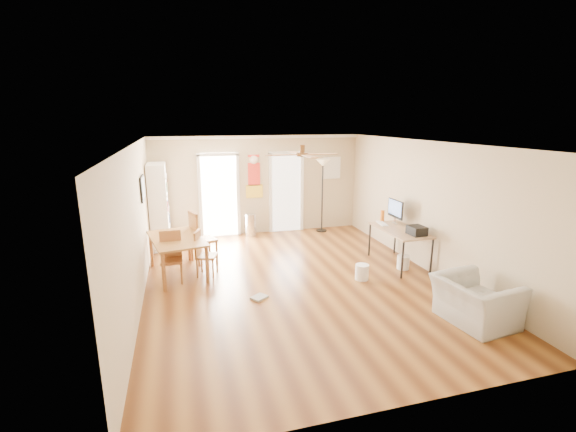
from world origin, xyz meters
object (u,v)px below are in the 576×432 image
object	(u,v)px
computer_desk	(399,247)
armchair	(475,301)
dining_chair_near	(171,258)
wastebasket_a	(362,272)
dining_table	(178,256)
bookshelf	(159,206)
dining_chair_right_a	(204,237)
torchiere_lamp	(322,196)
wastebasket_b	(403,262)
dining_chair_right_b	(207,253)
trash_can	(250,225)
printer	(417,230)

from	to	relation	value
computer_desk	armchair	world-z (taller)	computer_desk
dining_chair_near	wastebasket_a	size ratio (longest dim) A/B	3.18
dining_table	armchair	world-z (taller)	dining_table
bookshelf	dining_chair_right_a	size ratio (longest dim) A/B	1.80
bookshelf	wastebasket_a	xyz separation A→B (m)	(3.78, -3.10, -0.86)
bookshelf	torchiere_lamp	xyz separation A→B (m)	(4.21, 0.29, -0.02)
wastebasket_b	armchair	distance (m)	2.25
torchiere_lamp	dining_chair_right_b	bearing A→B (deg)	-144.13
dining_chair_right_b	trash_can	world-z (taller)	dining_chair_right_b
trash_can	printer	distance (m)	4.38
bookshelf	wastebasket_a	size ratio (longest dim) A/B	6.71
dining_chair_right_a	wastebasket_b	xyz separation A→B (m)	(3.91, -1.53, -0.42)
dining_table	armchair	distance (m)	5.35
dining_chair_near	trash_can	world-z (taller)	dining_chair_near
torchiere_lamp	wastebasket_a	bearing A→B (deg)	-97.21
trash_can	printer	xyz separation A→B (m)	(2.74, -3.36, 0.57)
computer_desk	dining_chair_right_a	bearing A→B (deg)	161.99
dining_chair_near	trash_can	size ratio (longest dim) A/B	1.61
trash_can	wastebasket_b	xyz separation A→B (m)	(2.61, -3.18, -0.15)
dining_chair_near	bookshelf	bearing A→B (deg)	97.09
dining_chair_near	armchair	bearing A→B (deg)	-32.43
dining_chair_right_a	trash_can	xyz separation A→B (m)	(1.31, 1.65, -0.26)
dining_chair_right_b	torchiere_lamp	world-z (taller)	torchiere_lamp
trash_can	wastebasket_a	xyz separation A→B (m)	(1.54, -3.46, -0.15)
dining_chair_right_a	armchair	bearing A→B (deg)	-152.96
bookshelf	computer_desk	world-z (taller)	bookshelf
torchiere_lamp	wastebasket_b	size ratio (longest dim) A/B	6.93
dining_table	wastebasket_b	distance (m)	4.57
dining_chair_right_a	computer_desk	distance (m)	4.14
bookshelf	trash_can	size ratio (longest dim) A/B	3.40
wastebasket_a	armchair	xyz separation A→B (m)	(0.90, -1.96, 0.20)
bookshelf	dining_chair_near	distance (m)	2.31
computer_desk	wastebasket_a	xyz separation A→B (m)	(-1.09, -0.53, -0.24)
dining_chair_right_a	dining_chair_right_b	world-z (taller)	dining_chair_right_a
dining_table	trash_can	xyz separation A→B (m)	(1.86, 2.23, -0.08)
bookshelf	printer	distance (m)	5.82
dining_chair_right_a	dining_chair_near	world-z (taller)	dining_chair_right_a
printer	wastebasket_b	distance (m)	0.76
bookshelf	printer	size ratio (longest dim) A/B	5.91
dining_chair_right_b	computer_desk	size ratio (longest dim) A/B	0.62
trash_can	dining_chair_right_b	bearing A→B (deg)	-118.22
trash_can	wastebasket_b	bearing A→B (deg)	-50.66
dining_chair_right_a	dining_table	bearing A→B (deg)	118.85
dining_chair_near	dining_chair_right_b	bearing A→B (deg)	13.60
torchiere_lamp	trash_can	bearing A→B (deg)	178.13
trash_can	armchair	xyz separation A→B (m)	(2.44, -5.42, 0.05)
wastebasket_b	armchair	size ratio (longest dim) A/B	0.27
bookshelf	computer_desk	xyz separation A→B (m)	(4.87, -2.57, -0.62)
dining_chair_near	printer	world-z (taller)	dining_chair_near
dining_table	printer	size ratio (longest dim) A/B	4.45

